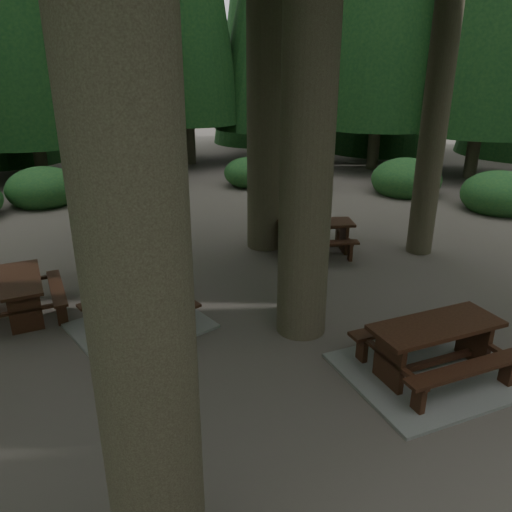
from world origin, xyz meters
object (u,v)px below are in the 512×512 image
picnic_table_a (432,357)px  picnic_table_b (23,290)px  picnic_table_c (140,315)px  picnic_table_d (315,232)px

picnic_table_a → picnic_table_b: bearing=141.9°
picnic_table_b → picnic_table_c: (1.69, -1.49, -0.25)m
picnic_table_a → picnic_table_d: picnic_table_a is taller
picnic_table_b → picnic_table_d: picnic_table_d is taller
picnic_table_a → picnic_table_c: picnic_table_a is taller
picnic_table_a → picnic_table_d: (1.46, 5.04, 0.22)m
picnic_table_b → picnic_table_d: (6.52, 0.07, 0.03)m
picnic_table_a → picnic_table_c: (-3.36, 3.48, -0.05)m
picnic_table_b → picnic_table_d: bearing=-85.9°
picnic_table_c → picnic_table_d: picnic_table_d is taller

